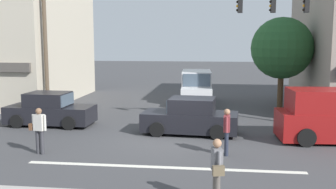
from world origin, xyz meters
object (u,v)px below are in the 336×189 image
object	(u,v)px
sedan_crossing_leftbound	(50,111)
van_crossing_rightbound	(334,117)
sedan_waiting_far	(190,118)
pedestrian_mid_crossing	(39,128)
utility_pole_near_left	(45,30)
traffic_light_mast	(314,34)
van_parked_curbside	(196,88)
street_tree	(282,48)
pedestrian_foreground_with_bag	(217,168)
pedestrian_far_side	(227,129)

from	to	relation	value
sedan_crossing_leftbound	van_crossing_rightbound	bearing A→B (deg)	-6.95
sedan_waiting_far	pedestrian_mid_crossing	xyz separation A→B (m)	(-5.17, -3.72, 0.24)
utility_pole_near_left	traffic_light_mast	xyz separation A→B (m)	(13.58, -2.55, -0.31)
sedan_crossing_leftbound	van_parked_curbside	world-z (taller)	van_parked_curbside
street_tree	van_crossing_rightbound	bearing A→B (deg)	-81.07
pedestrian_foreground_with_bag	pedestrian_far_side	bearing A→B (deg)	85.38
street_tree	sedan_waiting_far	size ratio (longest dim) A/B	1.27
van_parked_curbside	van_crossing_rightbound	xyz separation A→B (m)	(5.97, -8.79, 0.00)
van_crossing_rightbound	pedestrian_far_side	distance (m)	4.99
pedestrian_far_side	traffic_light_mast	bearing A→B (deg)	49.32
sedan_crossing_leftbound	van_crossing_rightbound	xyz separation A→B (m)	(12.60, -1.54, 0.29)
pedestrian_mid_crossing	street_tree	bearing A→B (deg)	44.94
utility_pole_near_left	pedestrian_far_side	size ratio (longest dim) A/B	5.33
sedan_waiting_far	van_parked_curbside	distance (m)	8.19
sedan_waiting_far	sedan_crossing_leftbound	bearing A→B (deg)	172.19
sedan_waiting_far	pedestrian_mid_crossing	distance (m)	6.37
utility_pole_near_left	pedestrian_mid_crossing	distance (m)	9.05
utility_pole_near_left	van_crossing_rightbound	size ratio (longest dim) A/B	1.89
street_tree	sedan_waiting_far	bearing A→B (deg)	-127.59
traffic_light_mast	street_tree	bearing A→B (deg)	97.02
street_tree	van_parked_curbside	world-z (taller)	street_tree
street_tree	pedestrian_foreground_with_bag	size ratio (longest dim) A/B	3.20
street_tree	pedestrian_mid_crossing	distance (m)	14.26
van_crossing_rightbound	pedestrian_far_side	size ratio (longest dim) A/B	2.82
sedan_crossing_leftbound	pedestrian_foreground_with_bag	world-z (taller)	pedestrian_foreground_with_bag
street_tree	van_parked_curbside	bearing A→B (deg)	157.70
traffic_light_mast	van_parked_curbside	distance (m)	9.33
utility_pole_near_left	pedestrian_foreground_with_bag	distance (m)	15.17
sedan_crossing_leftbound	van_crossing_rightbound	distance (m)	12.70
sedan_crossing_leftbound	van_parked_curbside	size ratio (longest dim) A/B	0.88
sedan_crossing_leftbound	pedestrian_far_side	size ratio (longest dim) A/B	2.48
sedan_waiting_far	van_crossing_rightbound	distance (m)	5.86
pedestrian_far_side	sedan_crossing_leftbound	bearing A→B (deg)	154.15
utility_pole_near_left	van_crossing_rightbound	xyz separation A→B (m)	(14.06, -4.57, -3.60)
street_tree	pedestrian_foreground_with_bag	world-z (taller)	street_tree
utility_pole_near_left	traffic_light_mast	bearing A→B (deg)	-10.63
pedestrian_mid_crossing	pedestrian_far_side	world-z (taller)	same
van_crossing_rightbound	pedestrian_mid_crossing	xyz separation A→B (m)	(-10.98, -3.12, -0.05)
street_tree	pedestrian_far_side	distance (m)	10.16
van_parked_curbside	van_crossing_rightbound	world-z (taller)	same
street_tree	traffic_light_mast	distance (m)	4.85
sedan_waiting_far	pedestrian_far_side	distance (m)	3.42
sedan_waiting_far	street_tree	bearing A→B (deg)	52.41
traffic_light_mast	van_crossing_rightbound	xyz separation A→B (m)	(0.48, -2.01, -3.30)
van_crossing_rightbound	pedestrian_mid_crossing	world-z (taller)	van_crossing_rightbound
van_parked_curbside	utility_pole_near_left	bearing A→B (deg)	-152.41
traffic_light_mast	sedan_crossing_leftbound	distance (m)	12.65
street_tree	sedan_crossing_leftbound	world-z (taller)	street_tree
van_parked_curbside	van_crossing_rightbound	bearing A→B (deg)	-55.82
traffic_light_mast	sedan_crossing_leftbound	world-z (taller)	traffic_light_mast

